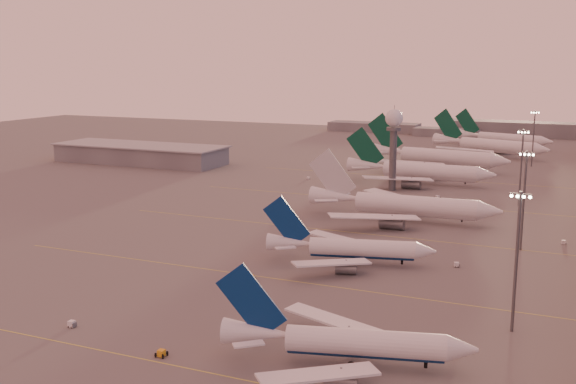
% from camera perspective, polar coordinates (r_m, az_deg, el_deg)
% --- Properties ---
extents(ground, '(700.00, 700.00, 0.00)m').
position_cam_1_polar(ground, '(142.54, -5.70, -8.07)').
color(ground, '#5C5959').
rests_on(ground, ground).
extents(taxiway_markings, '(180.00, 185.25, 0.02)m').
position_cam_1_polar(taxiway_markings, '(183.16, 11.27, -3.90)').
color(taxiway_markings, gold).
rests_on(taxiway_markings, ground).
extents(hangar, '(82.00, 27.00, 8.50)m').
position_cam_1_polar(hangar, '(320.42, -12.40, 3.20)').
color(hangar, slate).
rests_on(hangar, ground).
extents(radar_tower, '(6.40, 6.40, 31.10)m').
position_cam_1_polar(radar_tower, '(246.50, 8.94, 4.94)').
color(radar_tower, '#4F5156').
rests_on(radar_tower, ground).
extents(mast_a, '(3.60, 0.56, 25.00)m').
position_cam_1_polar(mast_a, '(122.21, 18.80, -5.13)').
color(mast_a, '#4F5156').
rests_on(mast_a, ground).
extents(mast_b, '(3.60, 0.56, 25.00)m').
position_cam_1_polar(mast_b, '(175.89, 19.35, -0.34)').
color(mast_b, '#4F5156').
rests_on(mast_b, ground).
extents(mast_c, '(3.60, 0.56, 25.00)m').
position_cam_1_polar(mast_c, '(230.37, 19.14, 2.24)').
color(mast_c, '#4F5156').
rests_on(mast_c, ground).
extents(mast_d, '(3.60, 0.56, 25.00)m').
position_cam_1_polar(mast_d, '(319.66, 20.07, 4.47)').
color(mast_d, '#4F5156').
rests_on(mast_d, ground).
extents(distant_horizon, '(165.00, 37.50, 9.00)m').
position_cam_1_polar(distant_horizon, '(449.15, 15.20, 5.20)').
color(distant_horizon, slate).
rests_on(distant_horizon, ground).
extents(narrowbody_near, '(39.76, 31.34, 15.81)m').
position_cam_1_polar(narrowbody_near, '(107.04, 5.01, -12.88)').
color(narrowbody_near, silver).
rests_on(narrowbody_near, ground).
extents(narrowbody_mid, '(39.64, 31.27, 15.74)m').
position_cam_1_polar(narrowbody_mid, '(157.53, 5.27, -4.98)').
color(narrowbody_mid, silver).
rests_on(narrowbody_mid, ground).
extents(widebody_white, '(58.01, 46.45, 20.40)m').
position_cam_1_polar(widebody_white, '(201.69, 9.71, -1.44)').
color(widebody_white, silver).
rests_on(widebody_white, ground).
extents(greentail_a, '(58.17, 47.02, 21.14)m').
position_cam_1_polar(greentail_a, '(263.62, 11.10, 1.48)').
color(greentail_a, silver).
rests_on(greentail_a, ground).
extents(greentail_b, '(64.71, 51.90, 23.61)m').
position_cam_1_polar(greentail_b, '(300.81, 12.47, 2.67)').
color(greentail_b, silver).
rests_on(greentail_b, ground).
extents(greentail_c, '(59.64, 47.37, 22.52)m').
position_cam_1_polar(greentail_c, '(349.63, 16.69, 3.57)').
color(greentail_c, silver).
rests_on(greentail_c, ground).
extents(greentail_d, '(54.40, 43.28, 20.37)m').
position_cam_1_polar(greentail_d, '(387.94, 17.72, 4.15)').
color(greentail_d, silver).
rests_on(greentail_d, ground).
extents(gsv_truck_a, '(5.89, 2.32, 2.37)m').
position_cam_1_polar(gsv_truck_a, '(127.27, -17.69, -10.37)').
color(gsv_truck_a, silver).
rests_on(gsv_truck_a, ground).
extents(gsv_tug_near, '(2.26, 3.70, 1.05)m').
position_cam_1_polar(gsv_tug_near, '(112.51, -10.67, -13.29)').
color(gsv_tug_near, orange).
rests_on(gsv_tug_near, ground).
extents(gsv_catering_a, '(4.51, 2.29, 3.63)m').
position_cam_1_polar(gsv_catering_a, '(115.19, 14.20, -12.16)').
color(gsv_catering_a, silver).
rests_on(gsv_catering_a, ground).
extents(gsv_tug_mid, '(3.18, 3.46, 0.85)m').
position_cam_1_polar(gsv_tug_mid, '(147.30, -3.06, -7.22)').
color(gsv_tug_mid, orange).
rests_on(gsv_tug_mid, ground).
extents(gsv_truck_b, '(5.81, 3.74, 2.21)m').
position_cam_1_polar(gsv_truck_b, '(160.15, 14.24, -5.78)').
color(gsv_truck_b, silver).
rests_on(gsv_truck_b, ground).
extents(gsv_truck_c, '(6.27, 5.53, 2.50)m').
position_cam_1_polar(gsv_truck_c, '(204.05, -0.04, -1.78)').
color(gsv_truck_c, silver).
rests_on(gsv_truck_c, ground).
extents(gsv_catering_b, '(4.96, 2.89, 3.82)m').
position_cam_1_polar(gsv_catering_b, '(188.12, 22.39, -3.54)').
color(gsv_catering_b, silver).
rests_on(gsv_catering_b, ground).
extents(gsv_tug_far, '(4.21, 4.63, 1.14)m').
position_cam_1_polar(gsv_tug_far, '(235.84, 12.53, -0.47)').
color(gsv_tug_far, silver).
rests_on(gsv_tug_far, ground).
extents(gsv_truck_d, '(2.54, 5.47, 2.13)m').
position_cam_1_polar(gsv_truck_d, '(269.36, 1.75, 1.31)').
color(gsv_truck_d, silver).
rests_on(gsv_truck_d, ground).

